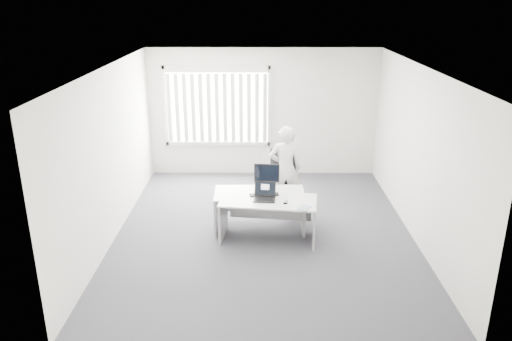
{
  "coord_description": "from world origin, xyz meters",
  "views": [
    {
      "loc": [
        -0.08,
        -7.72,
        3.87
      ],
      "look_at": [
        -0.14,
        0.15,
        1.07
      ],
      "focal_mm": 35.0,
      "sensor_mm": 36.0,
      "label": 1
    }
  ],
  "objects_px": {
    "desk_far": "(259,203)",
    "laptop": "(264,192)",
    "office_chair": "(283,192)",
    "monitor": "(267,176)",
    "desk_near": "(268,211)",
    "person": "(285,169)"
  },
  "relations": [
    {
      "from": "desk_far",
      "to": "office_chair",
      "type": "distance_m",
      "value": 0.97
    },
    {
      "from": "desk_near",
      "to": "desk_far",
      "type": "relative_size",
      "value": 1.06
    },
    {
      "from": "person",
      "to": "laptop",
      "type": "bearing_deg",
      "value": 69.98
    },
    {
      "from": "laptop",
      "to": "desk_far",
      "type": "bearing_deg",
      "value": 107.04
    },
    {
      "from": "desk_far",
      "to": "office_chair",
      "type": "relative_size",
      "value": 1.33
    },
    {
      "from": "laptop",
      "to": "desk_near",
      "type": "bearing_deg",
      "value": 23.75
    },
    {
      "from": "desk_far",
      "to": "person",
      "type": "distance_m",
      "value": 1.03
    },
    {
      "from": "monitor",
      "to": "laptop",
      "type": "bearing_deg",
      "value": -89.33
    },
    {
      "from": "office_chair",
      "to": "laptop",
      "type": "relative_size",
      "value": 3.3
    },
    {
      "from": "desk_near",
      "to": "monitor",
      "type": "distance_m",
      "value": 0.7
    },
    {
      "from": "office_chair",
      "to": "laptop",
      "type": "bearing_deg",
      "value": -103.05
    },
    {
      "from": "office_chair",
      "to": "laptop",
      "type": "distance_m",
      "value": 1.37
    },
    {
      "from": "desk_far",
      "to": "desk_near",
      "type": "bearing_deg",
      "value": -68.37
    },
    {
      "from": "desk_near",
      "to": "desk_far",
      "type": "xyz_separation_m",
      "value": [
        -0.15,
        0.35,
        -0.01
      ]
    },
    {
      "from": "desk_near",
      "to": "person",
      "type": "xyz_separation_m",
      "value": [
        0.33,
        1.2,
        0.31
      ]
    },
    {
      "from": "monitor",
      "to": "desk_near",
      "type": "bearing_deg",
      "value": -82.81
    },
    {
      "from": "person",
      "to": "desk_far",
      "type": "bearing_deg",
      "value": 58.78
    },
    {
      "from": "desk_far",
      "to": "office_chair",
      "type": "bearing_deg",
      "value": 62.19
    },
    {
      "from": "desk_far",
      "to": "laptop",
      "type": "relative_size",
      "value": 4.4
    },
    {
      "from": "office_chair",
      "to": "monitor",
      "type": "relative_size",
      "value": 2.65
    },
    {
      "from": "desk_far",
      "to": "laptop",
      "type": "distance_m",
      "value": 0.51
    },
    {
      "from": "office_chair",
      "to": "desk_far",
      "type": "bearing_deg",
      "value": -113.8
    }
  ]
}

